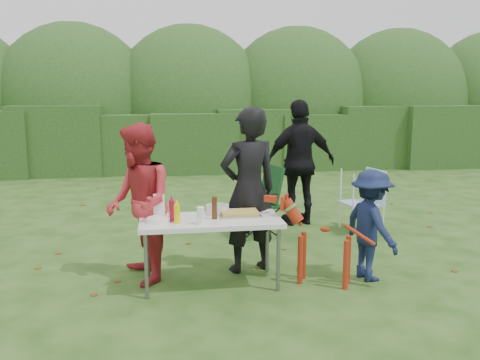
{
  "coord_description": "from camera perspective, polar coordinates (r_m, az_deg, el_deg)",
  "views": [
    {
      "loc": [
        -0.85,
        -5.35,
        2.07
      ],
      "look_at": [
        0.1,
        0.74,
        1.0
      ],
      "focal_mm": 38.0,
      "sensor_mm": 36.0,
      "label": 1
    }
  ],
  "objects": [
    {
      "name": "paper_towel_roll",
      "position": [
        5.49,
        -9.08,
        -2.91
      ],
      "size": [
        0.12,
        0.12,
        0.26
      ],
      "primitive_type": "cylinder",
      "color": "white",
      "rests_on": "folding_table"
    },
    {
      "name": "beer_bottle",
      "position": [
        5.38,
        -2.89,
        -3.16
      ],
      "size": [
        0.06,
        0.06,
        0.24
      ],
      "primitive_type": "cylinder",
      "color": "#47230F",
      "rests_on": "folding_table"
    },
    {
      "name": "ketchup_bottle",
      "position": [
        5.33,
        -7.65,
        -3.47
      ],
      "size": [
        0.06,
        0.06,
        0.22
      ],
      "primitive_type": "cylinder",
      "color": "#A30B2A",
      "rests_on": "folding_table"
    },
    {
      "name": "child",
      "position": [
        5.81,
        14.48,
        -4.94
      ],
      "size": [
        0.65,
        0.89,
        1.24
      ],
      "primitive_type": "imported",
      "rotation": [
        0.0,
        0.0,
        1.83
      ],
      "color": "#121B3F",
      "rests_on": "ground"
    },
    {
      "name": "cup_stack",
      "position": [
        5.19,
        -4.44,
        -4.02
      ],
      "size": [
        0.08,
        0.08,
        0.18
      ],
      "primitive_type": "cylinder",
      "color": "white",
      "rests_on": "folding_table"
    },
    {
      "name": "mustard_bottle",
      "position": [
        5.24,
        -7.08,
        -3.8
      ],
      "size": [
        0.06,
        0.06,
        0.2
      ],
      "primitive_type": "cylinder",
      "color": "#D3DF00",
      "rests_on": "folding_table"
    },
    {
      "name": "focaccia_bread",
      "position": [
        5.53,
        -0.05,
        -3.67
      ],
      "size": [
        0.4,
        0.26,
        0.04
      ],
      "primitive_type": "cube",
      "color": "#B59D43",
      "rests_on": "food_tray"
    },
    {
      "name": "dog",
      "position": [
        5.6,
        9.48,
        -6.95
      ],
      "size": [
        1.05,
        0.81,
        0.93
      ],
      "primitive_type": null,
      "rotation": [
        0.0,
        0.0,
        2.65
      ],
      "color": "#9A2711",
      "rests_on": "ground"
    },
    {
      "name": "shrub_backdrop",
      "position": [
        14.98,
        -5.68,
        8.03
      ],
      "size": [
        20.0,
        2.6,
        3.2
      ],
      "primitive_type": "ellipsoid",
      "color": "#3D6628",
      "rests_on": "ground"
    },
    {
      "name": "food_tray",
      "position": [
        5.54,
        -0.05,
        -3.95
      ],
      "size": [
        0.45,
        0.3,
        0.02
      ],
      "primitive_type": "cube",
      "color": "#B7B7BA",
      "rests_on": "folding_table"
    },
    {
      "name": "lawn_chair",
      "position": [
        7.78,
        13.49,
        -2.27
      ],
      "size": [
        0.66,
        0.66,
        0.94
      ],
      "primitive_type": null,
      "rotation": [
        0.0,
        0.0,
        3.35
      ],
      "color": "#3966BC",
      "rests_on": "ground"
    },
    {
      "name": "person_cook",
      "position": [
        5.83,
        0.98,
        -1.17
      ],
      "size": [
        0.79,
        0.63,
        1.91
      ],
      "primitive_type": "imported",
      "rotation": [
        0.0,
        0.0,
        3.41
      ],
      "color": "black",
      "rests_on": "ground"
    },
    {
      "name": "hedge_row",
      "position": [
        13.43,
        -5.23,
        4.62
      ],
      "size": [
        22.0,
        1.4,
        1.7
      ],
      "primitive_type": "cube",
      "color": "#23471C",
      "rests_on": "ground"
    },
    {
      "name": "camping_chair",
      "position": [
        7.37,
        1.91,
        -2.32
      ],
      "size": [
        0.78,
        0.78,
        1.03
      ],
      "primitive_type": null,
      "rotation": [
        0.0,
        0.0,
        3.38
      ],
      "color": "#143F1B",
      "rests_on": "ground"
    },
    {
      "name": "plate_stack",
      "position": [
        5.33,
        -9.14,
        -4.45
      ],
      "size": [
        0.24,
        0.24,
        0.05
      ],
      "primitive_type": "cylinder",
      "color": "white",
      "rests_on": "folding_table"
    },
    {
      "name": "folding_table",
      "position": [
        5.44,
        -3.32,
        -4.91
      ],
      "size": [
        1.5,
        0.7,
        0.74
      ],
      "color": "silver",
      "rests_on": "ground"
    },
    {
      "name": "person_black_puffy",
      "position": [
        7.99,
        6.76,
        1.95
      ],
      "size": [
        1.2,
        0.61,
        1.96
      ],
      "primitive_type": "imported",
      "rotation": [
        0.0,
        0.0,
        3.26
      ],
      "color": "black",
      "rests_on": "ground"
    },
    {
      "name": "pasta_bowl",
      "position": [
        5.63,
        -2.56,
        -3.3
      ],
      "size": [
        0.26,
        0.26,
        0.1
      ],
      "primitive_type": "cylinder",
      "color": "silver",
      "rests_on": "folding_table"
    },
    {
      "name": "person_red_jacket",
      "position": [
        5.62,
        -11.29,
        -2.62
      ],
      "size": [
        0.85,
        0.98,
        1.75
      ],
      "primitive_type": "imported",
      "rotation": [
        0.0,
        0.0,
        -1.33
      ],
      "color": "#B6272F",
      "rests_on": "ground"
    },
    {
      "name": "ground",
      "position": [
        5.8,
        0.16,
        -11.07
      ],
      "size": [
        80.0,
        80.0,
        0.0
      ],
      "primitive_type": "plane",
      "color": "#1E4211"
    }
  ]
}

